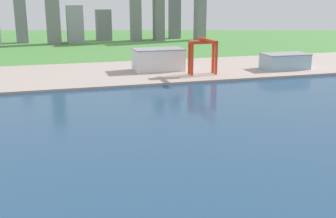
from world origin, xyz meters
The scene contains 7 objects.
ground_plane centered at (0.00, 300.00, 0.00)m, with size 2400.00×2400.00×0.00m, color #49853E.
water_bay centered at (0.00, 240.00, 0.07)m, with size 840.00×360.00×0.15m, color navy.
industrial_pier centered at (0.00, 490.00, 1.25)m, with size 840.00×140.00×2.50m, color #A9988E.
port_crane_red centered at (95.92, 448.63, 29.12)m, with size 27.66×44.43×36.18m.
warehouse_main centered at (60.41, 487.68, 13.85)m, with size 52.12×29.61×22.65m.
warehouse_annex centered at (193.07, 457.83, 10.71)m, with size 48.13×28.39×16.37m.
distant_skyline centered at (36.35, 819.80, 58.51)m, with size 403.86×63.62×147.29m.
Camera 1 is at (-52.83, 66.99, 76.98)m, focal length 44.54 mm.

